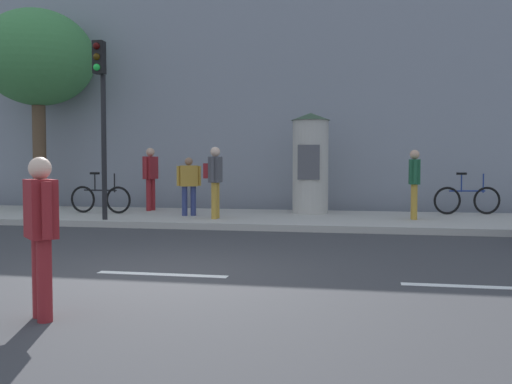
% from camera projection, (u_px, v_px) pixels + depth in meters
% --- Properties ---
extents(ground_plane, '(80.00, 80.00, 0.00)m').
position_uv_depth(ground_plane, '(162.00, 275.00, 7.63)').
color(ground_plane, '#38383A').
extents(sidewalk_curb, '(36.00, 4.00, 0.15)m').
position_uv_depth(sidewalk_curb, '(259.00, 219.00, 14.49)').
color(sidewalk_curb, '#B2ADA3').
rests_on(sidewalk_curb, ground_plane).
extents(lane_markings, '(25.80, 0.16, 0.01)m').
position_uv_depth(lane_markings, '(162.00, 274.00, 7.63)').
color(lane_markings, silver).
rests_on(lane_markings, ground_plane).
extents(building_backdrop, '(36.00, 5.00, 8.23)m').
position_uv_depth(building_backdrop, '(287.00, 85.00, 19.19)').
color(building_backdrop, gray).
rests_on(building_backdrop, ground_plane).
extents(traffic_light, '(0.24, 0.45, 4.14)m').
position_uv_depth(traffic_light, '(101.00, 100.00, 13.27)').
color(traffic_light, black).
rests_on(traffic_light, sidewalk_curb).
extents(poster_column, '(1.04, 1.04, 2.66)m').
position_uv_depth(poster_column, '(310.00, 162.00, 15.19)').
color(poster_column, '#B2ADA3').
rests_on(poster_column, sidewalk_curb).
extents(street_tree, '(3.29, 3.29, 5.83)m').
position_uv_depth(street_tree, '(38.00, 59.00, 16.81)').
color(street_tree, brown).
rests_on(street_tree, sidewalk_curb).
extents(pedestrian_tallest, '(0.44, 0.44, 1.55)m').
position_uv_depth(pedestrian_tallest, '(41.00, 226.00, 5.40)').
color(pedestrian_tallest, maroon).
rests_on(pedestrian_tallest, ground_plane).
extents(pedestrian_in_dark_shirt, '(0.24, 0.59, 1.65)m').
position_uv_depth(pedestrian_in_dark_shirt, '(414.00, 179.00, 13.54)').
color(pedestrian_in_dark_shirt, '#B78C33').
rests_on(pedestrian_in_dark_shirt, sidewalk_curb).
extents(pedestrian_with_backpack, '(0.29, 0.66, 1.76)m').
position_uv_depth(pedestrian_with_backpack, '(151.00, 173.00, 16.03)').
color(pedestrian_with_backpack, maroon).
rests_on(pedestrian_with_backpack, sidewalk_curb).
extents(pedestrian_near_pole, '(0.58, 0.39, 1.48)m').
position_uv_depth(pedestrian_near_pole, '(189.00, 182.00, 14.48)').
color(pedestrian_near_pole, navy).
rests_on(pedestrian_near_pole, sidewalk_curb).
extents(pedestrian_in_light_jacket, '(0.39, 0.58, 1.72)m').
position_uv_depth(pedestrian_in_light_jacket, '(214.00, 176.00, 13.71)').
color(pedestrian_in_light_jacket, '#B78C33').
rests_on(pedestrian_in_light_jacket, sidewalk_curb).
extents(bicycle_leaning, '(1.77, 0.17, 1.09)m').
position_uv_depth(bicycle_leaning, '(100.00, 199.00, 15.24)').
color(bicycle_leaning, black).
rests_on(bicycle_leaning, sidewalk_curb).
extents(bicycle_upright, '(1.74, 0.47, 1.09)m').
position_uv_depth(bicycle_upright, '(467.00, 199.00, 14.87)').
color(bicycle_upright, black).
rests_on(bicycle_upright, sidewalk_curb).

